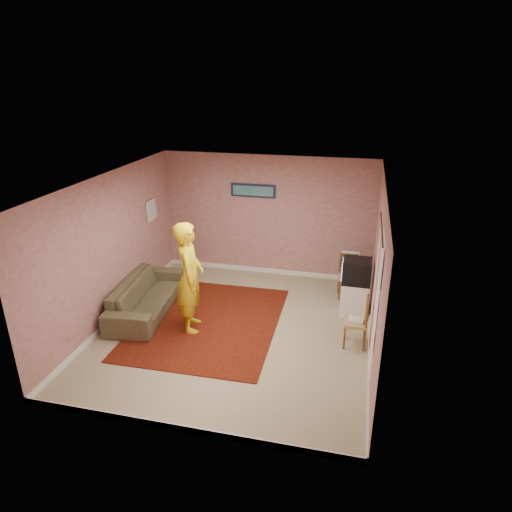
% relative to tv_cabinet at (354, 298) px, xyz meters
% --- Properties ---
extents(ground, '(5.00, 5.00, 0.00)m').
position_rel_tv_cabinet_xyz_m(ground, '(-1.95, -1.07, -0.32)').
color(ground, tan).
rests_on(ground, ground).
extents(wall_back, '(4.50, 0.02, 2.60)m').
position_rel_tv_cabinet_xyz_m(wall_back, '(-1.95, 1.43, 0.98)').
color(wall_back, tan).
rests_on(wall_back, ground).
extents(wall_front, '(4.50, 0.02, 2.60)m').
position_rel_tv_cabinet_xyz_m(wall_front, '(-1.95, -3.57, 0.98)').
color(wall_front, tan).
rests_on(wall_front, ground).
extents(wall_left, '(0.02, 5.00, 2.60)m').
position_rel_tv_cabinet_xyz_m(wall_left, '(-4.20, -1.07, 0.98)').
color(wall_left, tan).
rests_on(wall_left, ground).
extents(wall_right, '(0.02, 5.00, 2.60)m').
position_rel_tv_cabinet_xyz_m(wall_right, '(0.30, -1.07, 0.98)').
color(wall_right, tan).
rests_on(wall_right, ground).
extents(ceiling, '(4.50, 5.00, 0.02)m').
position_rel_tv_cabinet_xyz_m(ceiling, '(-1.95, -1.07, 2.28)').
color(ceiling, silver).
rests_on(ceiling, wall_back).
extents(baseboard_back, '(4.50, 0.02, 0.10)m').
position_rel_tv_cabinet_xyz_m(baseboard_back, '(-1.95, 1.42, -0.27)').
color(baseboard_back, silver).
rests_on(baseboard_back, ground).
extents(baseboard_front, '(4.50, 0.02, 0.10)m').
position_rel_tv_cabinet_xyz_m(baseboard_front, '(-1.95, -3.56, -0.27)').
color(baseboard_front, silver).
rests_on(baseboard_front, ground).
extents(baseboard_left, '(0.02, 5.00, 0.10)m').
position_rel_tv_cabinet_xyz_m(baseboard_left, '(-4.19, -1.07, -0.27)').
color(baseboard_left, silver).
rests_on(baseboard_left, ground).
extents(baseboard_right, '(0.02, 5.00, 0.10)m').
position_rel_tv_cabinet_xyz_m(baseboard_right, '(0.29, -1.07, -0.27)').
color(baseboard_right, silver).
rests_on(baseboard_right, ground).
extents(window, '(0.01, 1.10, 1.50)m').
position_rel_tv_cabinet_xyz_m(window, '(0.29, -1.97, 1.13)').
color(window, black).
rests_on(window, wall_right).
extents(curtain_sheer, '(0.01, 0.75, 2.10)m').
position_rel_tv_cabinet_xyz_m(curtain_sheer, '(0.28, -2.12, 0.93)').
color(curtain_sheer, white).
rests_on(curtain_sheer, wall_right).
extents(curtain_floral, '(0.01, 0.35, 2.10)m').
position_rel_tv_cabinet_xyz_m(curtain_floral, '(0.26, -1.42, 0.93)').
color(curtain_floral, white).
rests_on(curtain_floral, wall_right).
extents(curtain_rod, '(0.02, 1.40, 0.02)m').
position_rel_tv_cabinet_xyz_m(curtain_rod, '(0.25, -1.97, 2.00)').
color(curtain_rod, brown).
rests_on(curtain_rod, wall_right).
extents(picture_back, '(0.95, 0.04, 0.28)m').
position_rel_tv_cabinet_xyz_m(picture_back, '(-2.25, 1.40, 1.53)').
color(picture_back, '#151A3B').
rests_on(picture_back, wall_back).
extents(picture_left, '(0.04, 0.38, 0.42)m').
position_rel_tv_cabinet_xyz_m(picture_left, '(-4.17, 0.53, 1.23)').
color(picture_left, beige).
rests_on(picture_left, wall_left).
extents(area_rug, '(2.50, 3.10, 0.02)m').
position_rel_tv_cabinet_xyz_m(area_rug, '(-2.51, -0.94, -0.31)').
color(area_rug, '#310505').
rests_on(area_rug, ground).
extents(tv_cabinet, '(0.50, 0.45, 0.63)m').
position_rel_tv_cabinet_xyz_m(tv_cabinet, '(0.00, 0.00, 0.00)').
color(tv_cabinet, white).
rests_on(tv_cabinet, ground).
extents(crt_tv, '(0.52, 0.46, 0.43)m').
position_rel_tv_cabinet_xyz_m(crt_tv, '(-0.01, 0.00, 0.53)').
color(crt_tv, black).
rests_on(crt_tv, tv_cabinet).
extents(chair_a, '(0.43, 0.41, 0.47)m').
position_rel_tv_cabinet_xyz_m(chair_a, '(-0.15, 0.66, 0.21)').
color(chair_a, tan).
rests_on(chair_a, ground).
extents(dvd_player, '(0.36, 0.30, 0.05)m').
position_rel_tv_cabinet_xyz_m(dvd_player, '(-0.15, 0.66, 0.15)').
color(dvd_player, '#B0B1B5').
rests_on(dvd_player, chair_a).
extents(blue_throw, '(0.36, 0.05, 0.38)m').
position_rel_tv_cabinet_xyz_m(blue_throw, '(-0.15, 0.85, 0.38)').
color(blue_throw, '#97C9F7').
rests_on(blue_throw, chair_a).
extents(chair_b, '(0.37, 0.39, 0.47)m').
position_rel_tv_cabinet_xyz_m(chair_b, '(0.05, -1.07, 0.21)').
color(chair_b, tan).
rests_on(chair_b, ground).
extents(game_console, '(0.26, 0.19, 0.05)m').
position_rel_tv_cabinet_xyz_m(game_console, '(0.05, -1.07, 0.15)').
color(game_console, silver).
rests_on(game_console, chair_b).
extents(sofa, '(1.05, 2.22, 0.63)m').
position_rel_tv_cabinet_xyz_m(sofa, '(-3.75, -0.81, -0.00)').
color(sofa, brown).
rests_on(sofa, ground).
extents(person, '(0.64, 0.81, 1.93)m').
position_rel_tv_cabinet_xyz_m(person, '(-2.71, -1.18, 0.65)').
color(person, yellow).
rests_on(person, ground).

